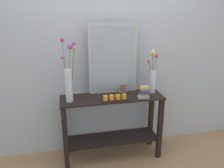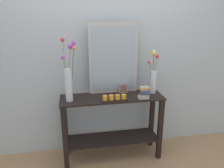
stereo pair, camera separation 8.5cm
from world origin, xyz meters
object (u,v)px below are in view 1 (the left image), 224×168
(vase_right, at_px, (152,76))
(picture_frame_small, at_px, (123,88))
(console_table, at_px, (112,121))
(candle_tray, at_px, (115,98))
(mirror_leaning, at_px, (113,59))
(book_stack, at_px, (144,92))
(tall_vase_left, at_px, (69,78))

(vase_right, height_order, picture_frame_small, vase_right)
(console_table, distance_m, vase_right, 0.76)
(candle_tray, relative_size, picture_frame_small, 2.57)
(console_table, distance_m, mirror_leaning, 0.78)
(mirror_leaning, height_order, book_stack, mirror_leaning)
(console_table, bearing_deg, mirror_leaning, 73.62)
(picture_frame_small, distance_m, book_stack, 0.31)
(console_table, height_order, mirror_leaning, mirror_leaning)
(console_table, relative_size, candle_tray, 3.94)
(tall_vase_left, xyz_separation_m, book_stack, (0.87, -0.10, -0.20))
(console_table, xyz_separation_m, vase_right, (0.53, 0.05, 0.54))
(vase_right, bearing_deg, mirror_leaning, 166.86)
(tall_vase_left, relative_size, book_stack, 4.92)
(mirror_leaning, height_order, candle_tray, mirror_leaning)
(candle_tray, distance_m, picture_frame_small, 0.29)
(vase_right, xyz_separation_m, book_stack, (-0.16, -0.17, -0.14))
(console_table, xyz_separation_m, candle_tray, (0.01, -0.12, 0.35))
(vase_right, bearing_deg, picture_frame_small, 169.94)
(book_stack, bearing_deg, mirror_leaning, 139.09)
(tall_vase_left, height_order, candle_tray, tall_vase_left)
(console_table, relative_size, picture_frame_small, 10.12)
(picture_frame_small, bearing_deg, book_stack, -48.90)
(mirror_leaning, relative_size, tall_vase_left, 1.23)
(mirror_leaning, bearing_deg, vase_right, -13.14)
(console_table, height_order, vase_right, vase_right)
(picture_frame_small, bearing_deg, vase_right, -10.06)
(candle_tray, bearing_deg, book_stack, 0.42)
(tall_vase_left, relative_size, picture_frame_small, 5.72)
(console_table, bearing_deg, candle_tray, -86.94)
(vase_right, relative_size, candle_tray, 1.70)
(mirror_leaning, distance_m, candle_tray, 0.50)
(console_table, relative_size, vase_right, 2.32)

